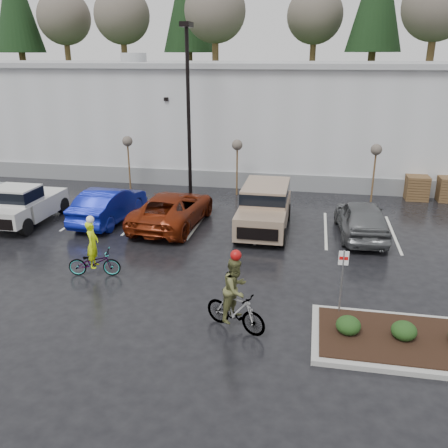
% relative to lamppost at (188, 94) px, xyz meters
% --- Properties ---
extents(ground, '(120.00, 120.00, 0.00)m').
position_rel_lamppost_xyz_m(ground, '(4.00, -12.00, -5.69)').
color(ground, black).
rests_on(ground, ground).
extents(warehouse, '(60.50, 15.50, 7.20)m').
position_rel_lamppost_xyz_m(warehouse, '(4.00, 9.99, -2.04)').
color(warehouse, silver).
rests_on(warehouse, ground).
extents(wooded_ridge, '(80.00, 25.00, 6.00)m').
position_rel_lamppost_xyz_m(wooded_ridge, '(4.00, 33.00, -2.69)').
color(wooded_ridge, '#1E3817').
rests_on(wooded_ridge, ground).
extents(lamppost, '(0.50, 1.00, 9.22)m').
position_rel_lamppost_xyz_m(lamppost, '(0.00, 0.00, 0.00)').
color(lamppost, black).
rests_on(lamppost, ground).
extents(sapling_west, '(0.60, 0.60, 3.20)m').
position_rel_lamppost_xyz_m(sapling_west, '(-4.00, 1.00, -2.96)').
color(sapling_west, '#523A20').
rests_on(sapling_west, ground).
extents(sapling_mid, '(0.60, 0.60, 3.20)m').
position_rel_lamppost_xyz_m(sapling_mid, '(2.50, 1.00, -2.96)').
color(sapling_mid, '#523A20').
rests_on(sapling_mid, ground).
extents(sapling_east, '(0.60, 0.60, 3.20)m').
position_rel_lamppost_xyz_m(sapling_east, '(10.00, 1.00, -2.96)').
color(sapling_east, '#523A20').
rests_on(sapling_east, ground).
extents(pallet_stack_a, '(1.20, 1.20, 1.35)m').
position_rel_lamppost_xyz_m(pallet_stack_a, '(12.50, 2.00, -5.01)').
color(pallet_stack_a, '#523A20').
rests_on(pallet_stack_a, ground).
extents(shrub_a, '(0.70, 0.70, 0.52)m').
position_rel_lamppost_xyz_m(shrub_a, '(8.00, -13.00, -5.27)').
color(shrub_a, black).
rests_on(shrub_a, curb_island).
extents(shrub_b, '(0.70, 0.70, 0.52)m').
position_rel_lamppost_xyz_m(shrub_b, '(9.50, -13.00, -5.27)').
color(shrub_b, black).
rests_on(shrub_b, curb_island).
extents(fire_lane_sign, '(0.30, 0.05, 2.20)m').
position_rel_lamppost_xyz_m(fire_lane_sign, '(7.80, -11.80, -4.28)').
color(fire_lane_sign, gray).
rests_on(fire_lane_sign, ground).
extents(pickup_white, '(2.10, 5.20, 1.96)m').
position_rel_lamppost_xyz_m(pickup_white, '(-6.60, -5.46, -4.71)').
color(pickup_white, beige).
rests_on(pickup_white, ground).
extents(car_blue, '(2.13, 5.15, 1.66)m').
position_rel_lamppost_xyz_m(car_blue, '(-2.83, -4.68, -4.86)').
color(car_blue, '#0D1994').
rests_on(car_blue, ground).
extents(car_red, '(3.10, 5.98, 1.61)m').
position_rel_lamppost_xyz_m(car_red, '(0.37, -4.68, -4.88)').
color(car_red, maroon).
rests_on(car_red, ground).
extents(suv_tan, '(2.20, 5.10, 2.06)m').
position_rel_lamppost_xyz_m(suv_tan, '(4.68, -4.62, -4.66)').
color(suv_tan, gray).
rests_on(suv_tan, ground).
extents(car_grey, '(2.29, 4.99, 1.66)m').
position_rel_lamppost_xyz_m(car_grey, '(8.98, -4.52, -4.86)').
color(car_grey, '#5D6062').
rests_on(car_grey, ground).
extents(cyclist_hivis, '(1.99, 1.00, 2.30)m').
position_rel_lamppost_xyz_m(cyclist_hivis, '(-0.87, -10.50, -4.97)').
color(cyclist_hivis, '#3F3F44').
rests_on(cyclist_hivis, ground).
extents(cyclist_olive, '(2.00, 1.31, 2.52)m').
position_rel_lamppost_xyz_m(cyclist_olive, '(4.78, -13.13, -4.78)').
color(cyclist_olive, '#3F3F44').
rests_on(cyclist_olive, ground).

